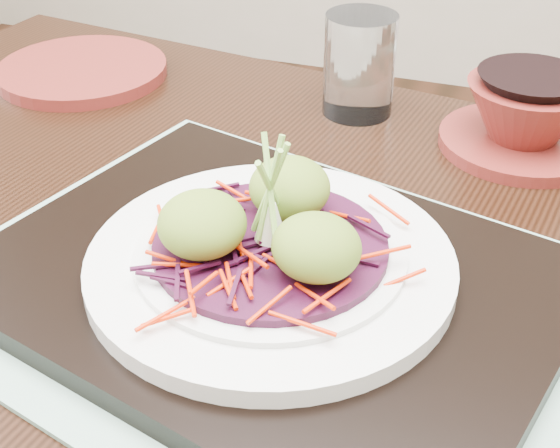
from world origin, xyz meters
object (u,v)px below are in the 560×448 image
(terracotta_side_plate, at_px, (82,71))
(water_glass, at_px, (359,65))
(serving_tray, at_px, (271,281))
(terracotta_bowl_set, at_px, (525,120))
(white_plate, at_px, (271,262))
(dining_table, at_px, (268,368))

(terracotta_side_plate, distance_m, water_glass, 0.33)
(serving_tray, distance_m, terracotta_bowl_set, 0.33)
(white_plate, relative_size, water_glass, 2.51)
(dining_table, height_order, white_plate, white_plate)
(serving_tray, bearing_deg, terracotta_side_plate, 153.14)
(terracotta_bowl_set, bearing_deg, serving_tray, -117.04)
(terracotta_bowl_set, bearing_deg, dining_table, -120.14)
(serving_tray, bearing_deg, white_plate, 41.28)
(serving_tray, relative_size, terracotta_side_plate, 2.08)
(dining_table, bearing_deg, serving_tray, -52.76)
(white_plate, relative_size, terracotta_side_plate, 1.35)
(dining_table, distance_m, terracotta_side_plate, 0.45)
(serving_tray, height_order, terracotta_side_plate, serving_tray)
(dining_table, relative_size, serving_tray, 3.04)
(dining_table, bearing_deg, white_plate, -52.76)
(dining_table, bearing_deg, water_glass, 100.06)
(serving_tray, distance_m, white_plate, 0.02)
(terracotta_side_plate, relative_size, water_glass, 1.86)
(dining_table, bearing_deg, terracotta_side_plate, 147.50)
(white_plate, bearing_deg, terracotta_bowl_set, 62.96)
(dining_table, xyz_separation_m, water_glass, (-0.01, 0.30, 0.15))
(terracotta_bowl_set, bearing_deg, terracotta_side_plate, 178.93)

